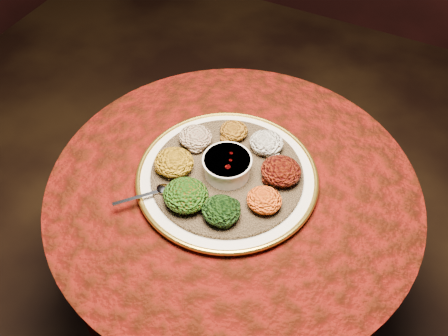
% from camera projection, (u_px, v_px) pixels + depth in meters
% --- Properties ---
extents(table, '(0.96, 0.96, 0.73)m').
position_uv_depth(table, '(232.00, 226.00, 1.41)').
color(table, black).
rests_on(table, ground).
extents(platter, '(0.54, 0.54, 0.02)m').
position_uv_depth(platter, '(227.00, 177.00, 1.28)').
color(platter, white).
rests_on(platter, table).
extents(injera, '(0.51, 0.51, 0.01)m').
position_uv_depth(injera, '(227.00, 174.00, 1.27)').
color(injera, brown).
rests_on(injera, platter).
extents(stew_bowl, '(0.12, 0.12, 0.05)m').
position_uv_depth(stew_bowl, '(227.00, 165.00, 1.25)').
color(stew_bowl, white).
rests_on(stew_bowl, injera).
extents(spoon, '(0.11, 0.12, 0.01)m').
position_uv_depth(spoon, '(160.00, 191.00, 1.22)').
color(spoon, silver).
rests_on(spoon, injera).
extents(portion_ayib, '(0.09, 0.09, 0.04)m').
position_uv_depth(portion_ayib, '(266.00, 142.00, 1.31)').
color(portion_ayib, white).
rests_on(portion_ayib, injera).
extents(portion_kitfo, '(0.10, 0.10, 0.05)m').
position_uv_depth(portion_kitfo, '(281.00, 171.00, 1.24)').
color(portion_kitfo, black).
rests_on(portion_kitfo, injera).
extents(portion_tikil, '(0.09, 0.08, 0.04)m').
position_uv_depth(portion_tikil, '(264.00, 200.00, 1.19)').
color(portion_tikil, orange).
rests_on(portion_tikil, injera).
extents(portion_gomen, '(0.09, 0.09, 0.04)m').
position_uv_depth(portion_gomen, '(221.00, 210.00, 1.16)').
color(portion_gomen, black).
rests_on(portion_gomen, injera).
extents(portion_mixveg, '(0.11, 0.10, 0.05)m').
position_uv_depth(portion_mixveg, '(186.00, 195.00, 1.19)').
color(portion_mixveg, '#922E09').
rests_on(portion_mixveg, injera).
extents(portion_kik, '(0.10, 0.10, 0.05)m').
position_uv_depth(portion_kik, '(174.00, 162.00, 1.26)').
color(portion_kik, '#BF8210').
rests_on(portion_kik, injera).
extents(portion_timatim, '(0.09, 0.09, 0.04)m').
position_uv_depth(portion_timatim, '(195.00, 137.00, 1.32)').
color(portion_timatim, maroon).
rests_on(portion_timatim, injera).
extents(portion_shiro, '(0.08, 0.07, 0.04)m').
position_uv_depth(portion_shiro, '(234.00, 131.00, 1.34)').
color(portion_shiro, '#985F12').
rests_on(portion_shiro, injera).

